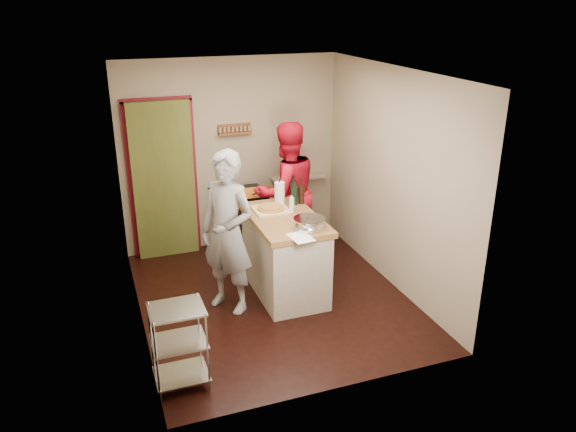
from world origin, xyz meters
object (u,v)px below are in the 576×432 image
Objects in this scene: person_stripe at (228,233)px; person_red at (287,192)px; stove at (243,220)px; island at (285,253)px; wire_shelving at (179,343)px.

person_red is at bearing 95.84° from person_stripe.
person_red reaches higher than person_stripe.
stove is at bearing -49.41° from person_red.
island is (0.14, -1.32, 0.06)m from stove.
island is 0.83m from person_stripe.
stove is 0.54× the size of person_red.
person_red is at bearing -40.36° from stove.
person_stripe reaches higher than stove.
person_stripe is at bearing 57.10° from wire_shelving.
wire_shelving is 0.44× the size of person_stripe.
wire_shelving is 1.48m from person_stripe.
person_stripe is at bearing -170.34° from island.
island is at bearing 60.21° from person_red.
stove is 1.33m from island.
island is at bearing -83.79° from stove.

